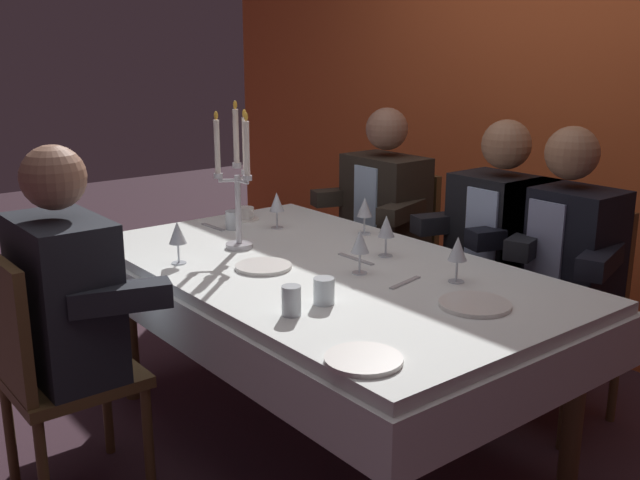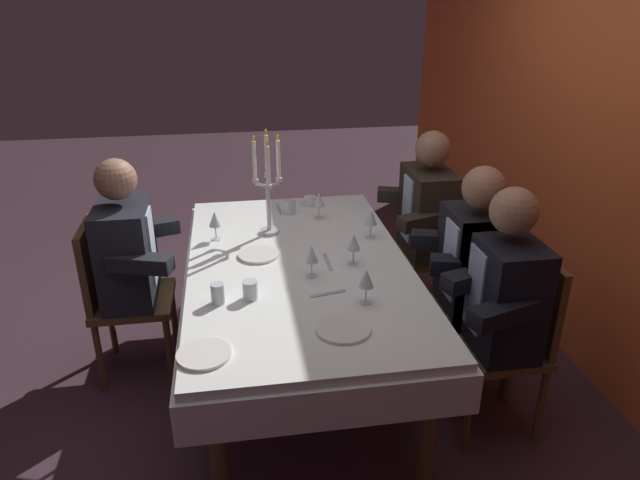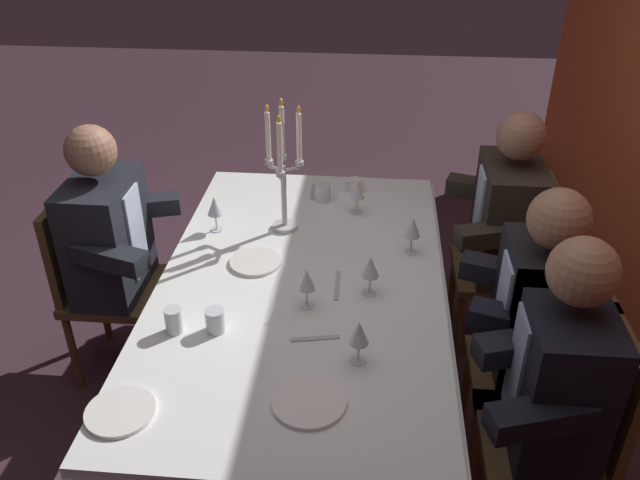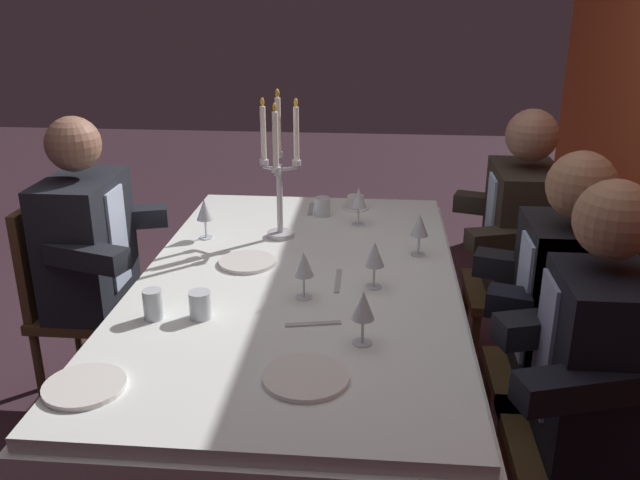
{
  "view_description": "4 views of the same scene",
  "coord_description": "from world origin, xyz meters",
  "px_view_note": "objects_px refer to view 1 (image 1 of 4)",
  "views": [
    {
      "loc": [
        2.05,
        -1.65,
        1.55
      ],
      "look_at": [
        -0.08,
        0.05,
        0.81
      ],
      "focal_mm": 41.13,
      "sensor_mm": 36.0,
      "label": 1
    },
    {
      "loc": [
        2.6,
        -0.31,
        2.03
      ],
      "look_at": [
        -0.04,
        0.11,
        0.84
      ],
      "focal_mm": 32.44,
      "sensor_mm": 36.0,
      "label": 2
    },
    {
      "loc": [
        2.08,
        0.26,
        2.19
      ],
      "look_at": [
        -0.18,
        0.06,
        0.82
      ],
      "focal_mm": 36.81,
      "sensor_mm": 36.0,
      "label": 3
    },
    {
      "loc": [
        2.16,
        0.27,
        1.7
      ],
      "look_at": [
        -0.17,
        0.07,
        0.82
      ],
      "focal_mm": 38.09,
      "sensor_mm": 36.0,
      "label": 4
    }
  ],
  "objects_px": {
    "dinner_plate_1": "(475,304)",
    "wine_glass_5": "(365,208)",
    "wine_glass_2": "(458,250)",
    "dining_table": "(323,295)",
    "wine_glass_1": "(360,242)",
    "wine_glass_0": "(277,203)",
    "seated_diner_2": "(501,236)",
    "candelabra": "(237,184)",
    "water_tumbler_2": "(233,220)",
    "wine_glass_3": "(386,228)",
    "coffee_cup_0": "(246,214)",
    "dinner_plate_0": "(363,359)",
    "water_tumbler_1": "(291,301)",
    "wine_glass_4": "(177,234)",
    "seated_diner_0": "(386,207)",
    "water_tumbler_0": "(324,291)",
    "dinner_plate_2": "(264,266)",
    "seated_diner_3": "(564,252)",
    "seated_diner_1": "(63,296)"
  },
  "relations": [
    {
      "from": "dining_table",
      "to": "water_tumbler_1",
      "type": "xyz_separation_m",
      "value": [
        0.35,
        -0.4,
        0.17
      ]
    },
    {
      "from": "seated_diner_2",
      "to": "wine_glass_1",
      "type": "bearing_deg",
      "value": -88.33
    },
    {
      "from": "wine_glass_5",
      "to": "wine_glass_4",
      "type": "bearing_deg",
      "value": -97.36
    },
    {
      "from": "wine_glass_1",
      "to": "wine_glass_2",
      "type": "bearing_deg",
      "value": 34.99
    },
    {
      "from": "candelabra",
      "to": "water_tumbler_0",
      "type": "height_order",
      "value": "candelabra"
    },
    {
      "from": "dining_table",
      "to": "dinner_plate_2",
      "type": "height_order",
      "value": "dinner_plate_2"
    },
    {
      "from": "wine_glass_1",
      "to": "water_tumbler_1",
      "type": "height_order",
      "value": "wine_glass_1"
    },
    {
      "from": "wine_glass_0",
      "to": "seated_diner_2",
      "type": "bearing_deg",
      "value": 44.41
    },
    {
      "from": "dinner_plate_2",
      "to": "seated_diner_0",
      "type": "bearing_deg",
      "value": 114.09
    },
    {
      "from": "dining_table",
      "to": "candelabra",
      "type": "bearing_deg",
      "value": -163.84
    },
    {
      "from": "wine_glass_4",
      "to": "seated_diner_1",
      "type": "distance_m",
      "value": 0.5
    },
    {
      "from": "dinner_plate_0",
      "to": "water_tumbler_1",
      "type": "height_order",
      "value": "water_tumbler_1"
    },
    {
      "from": "coffee_cup_0",
      "to": "dinner_plate_0",
      "type": "bearing_deg",
      "value": -22.24
    },
    {
      "from": "wine_glass_1",
      "to": "wine_glass_5",
      "type": "height_order",
      "value": "same"
    },
    {
      "from": "dinner_plate_2",
      "to": "seated_diner_0",
      "type": "relative_size",
      "value": 0.17
    },
    {
      "from": "wine_glass_2",
      "to": "dining_table",
      "type": "bearing_deg",
      "value": -151.57
    },
    {
      "from": "dinner_plate_2",
      "to": "water_tumbler_0",
      "type": "relative_size",
      "value": 2.44
    },
    {
      "from": "dinner_plate_2",
      "to": "seated_diner_3",
      "type": "height_order",
      "value": "seated_diner_3"
    },
    {
      "from": "seated_diner_2",
      "to": "wine_glass_2",
      "type": "bearing_deg",
      "value": -64.38
    },
    {
      "from": "wine_glass_3",
      "to": "seated_diner_3",
      "type": "distance_m",
      "value": 0.74
    },
    {
      "from": "dinner_plate_1",
      "to": "wine_glass_1",
      "type": "bearing_deg",
      "value": -173.1
    },
    {
      "from": "wine_glass_3",
      "to": "wine_glass_5",
      "type": "height_order",
      "value": "same"
    },
    {
      "from": "wine_glass_3",
      "to": "seated_diner_1",
      "type": "distance_m",
      "value": 1.21
    },
    {
      "from": "water_tumbler_0",
      "to": "water_tumbler_2",
      "type": "relative_size",
      "value": 1.04
    },
    {
      "from": "candelabra",
      "to": "water_tumbler_0",
      "type": "xyz_separation_m",
      "value": [
        0.73,
        -0.14,
        -0.22
      ]
    },
    {
      "from": "coffee_cup_0",
      "to": "seated_diner_1",
      "type": "bearing_deg",
      "value": -63.9
    },
    {
      "from": "seated_diner_2",
      "to": "wine_glass_5",
      "type": "bearing_deg",
      "value": -130.3
    },
    {
      "from": "candelabra",
      "to": "seated_diner_0",
      "type": "bearing_deg",
      "value": 100.81
    },
    {
      "from": "candelabra",
      "to": "water_tumbler_2",
      "type": "relative_size",
      "value": 7.15
    },
    {
      "from": "seated_diner_0",
      "to": "wine_glass_1",
      "type": "bearing_deg",
      "value": -48.3
    },
    {
      "from": "wine_glass_5",
      "to": "seated_diner_1",
      "type": "relative_size",
      "value": 0.13
    },
    {
      "from": "wine_glass_2",
      "to": "seated_diner_0",
      "type": "distance_m",
      "value": 1.23
    },
    {
      "from": "dinner_plate_0",
      "to": "seated_diner_0",
      "type": "bearing_deg",
      "value": 134.76
    },
    {
      "from": "dinner_plate_1",
      "to": "wine_glass_5",
      "type": "xyz_separation_m",
      "value": [
        -0.9,
        0.33,
        0.11
      ]
    },
    {
      "from": "wine_glass_0",
      "to": "seated_diner_3",
      "type": "height_order",
      "value": "seated_diner_3"
    },
    {
      "from": "dinner_plate_0",
      "to": "seated_diner_0",
      "type": "distance_m",
      "value": 1.89
    },
    {
      "from": "dinner_plate_0",
      "to": "seated_diner_1",
      "type": "relative_size",
      "value": 0.17
    },
    {
      "from": "dining_table",
      "to": "seated_diner_0",
      "type": "xyz_separation_m",
      "value": [
        -0.59,
        0.89,
        0.11
      ]
    },
    {
      "from": "wine_glass_5",
      "to": "seated_diner_1",
      "type": "bearing_deg",
      "value": -91.14
    },
    {
      "from": "dining_table",
      "to": "seated_diner_1",
      "type": "xyz_separation_m",
      "value": [
        -0.28,
        -0.89,
        0.11
      ]
    },
    {
      "from": "water_tumbler_1",
      "to": "coffee_cup_0",
      "type": "height_order",
      "value": "water_tumbler_1"
    },
    {
      "from": "candelabra",
      "to": "dinner_plate_2",
      "type": "relative_size",
      "value": 2.82
    },
    {
      "from": "dinner_plate_0",
      "to": "wine_glass_0",
      "type": "distance_m",
      "value": 1.46
    },
    {
      "from": "wine_glass_0",
      "to": "wine_glass_1",
      "type": "relative_size",
      "value": 1.0
    },
    {
      "from": "water_tumbler_0",
      "to": "seated_diner_1",
      "type": "distance_m",
      "value": 0.87
    },
    {
      "from": "seated_diner_0",
      "to": "water_tumbler_2",
      "type": "bearing_deg",
      "value": -95.9
    },
    {
      "from": "candelabra",
      "to": "seated_diner_3",
      "type": "bearing_deg",
      "value": 49.71
    },
    {
      "from": "dining_table",
      "to": "wine_glass_3",
      "type": "distance_m",
      "value": 0.36
    },
    {
      "from": "dinner_plate_2",
      "to": "wine_glass_1",
      "type": "distance_m",
      "value": 0.37
    },
    {
      "from": "water_tumbler_1",
      "to": "dinner_plate_1",
      "type": "bearing_deg",
      "value": 58.96
    }
  ]
}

